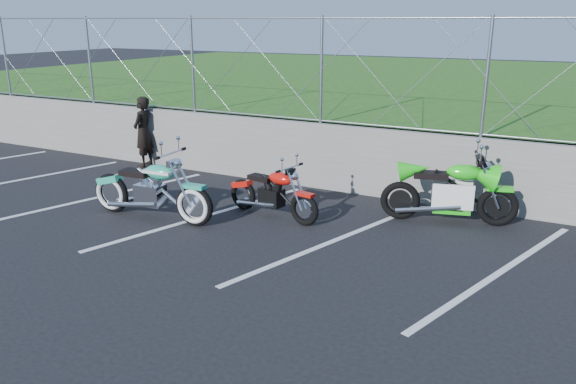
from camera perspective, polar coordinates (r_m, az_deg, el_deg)
The scene contains 9 objects.
ground at distance 8.97m, azimuth -12.08°, elevation -4.31°, with size 90.00×90.00×0.00m, color black.
retaining_wall at distance 11.56m, azimuth -1.28°, elevation 4.26°, with size 30.00×0.22×1.30m, color #63635E.
grass_field at distance 20.77m, azimuth 12.29°, elevation 9.61°, with size 30.00×20.00×1.30m, color #245416.
chain_link_fence at distance 11.31m, azimuth -1.33°, elevation 12.44°, with size 28.00×0.03×2.00m.
parking_lines at distance 9.09m, azimuth -2.19°, elevation -3.62°, with size 18.29×4.31×0.01m.
cruiser_turquoise at distance 9.61m, azimuth -13.60°, elevation 0.02°, with size 2.39×0.75×1.19m.
naked_orange at distance 9.43m, azimuth -1.48°, elevation -0.28°, with size 1.87×0.63×0.94m.
sportbike_green at distance 9.54m, azimuth 16.21°, elevation -0.20°, with size 2.16×0.83×1.14m.
person_standing at distance 13.15m, azimuth -14.51°, elevation 5.93°, with size 0.58×0.38×1.58m, color black.
Camera 1 is at (5.43, -6.38, 3.22)m, focal length 35.00 mm.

